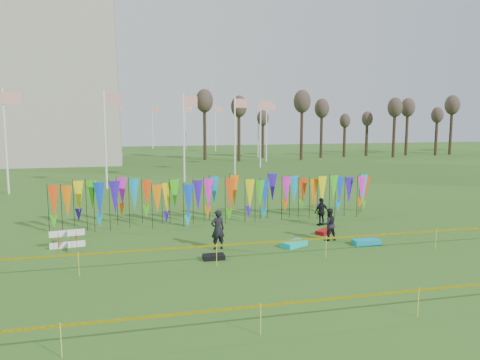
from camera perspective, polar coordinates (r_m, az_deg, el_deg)
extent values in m
plane|color=#2E5718|center=(20.28, 1.71, -9.07)|extent=(160.00, 160.00, 0.00)
cylinder|color=white|center=(69.45, 2.23, 6.07)|extent=(0.16, 0.16, 8.00)
plane|color=red|center=(69.61, 2.72, 8.79)|extent=(1.40, 0.00, 1.40)
cylinder|color=white|center=(76.21, 0.02, 6.21)|extent=(0.16, 0.16, 8.00)
plane|color=red|center=(76.34, 0.46, 8.69)|extent=(1.40, 0.00, 1.40)
cylinder|color=white|center=(82.20, -3.02, 6.30)|extent=(0.16, 0.16, 8.00)
plane|color=red|center=(82.31, -2.62, 8.60)|extent=(1.40, 0.00, 1.40)
cylinder|color=white|center=(87.23, -6.64, 6.33)|extent=(0.16, 0.16, 8.00)
plane|color=red|center=(87.30, -6.27, 8.50)|extent=(1.40, 0.00, 1.40)
cylinder|color=white|center=(91.13, -10.63, 6.30)|extent=(0.16, 0.16, 8.00)
plane|color=red|center=(91.16, -10.30, 8.39)|extent=(1.40, 0.00, 1.40)
cylinder|color=white|center=(93.79, -14.88, 6.21)|extent=(0.16, 0.16, 8.00)
plane|color=red|center=(93.77, -14.58, 8.24)|extent=(1.40, 0.00, 1.40)
cylinder|color=white|center=(95.13, -19.26, 6.06)|extent=(0.16, 0.16, 8.00)
plane|color=red|center=(95.07, -18.98, 8.06)|extent=(1.40, 0.00, 1.40)
cylinder|color=white|center=(95.13, -23.68, 5.85)|extent=(0.16, 0.16, 8.00)
plane|color=red|center=(95.03, -23.43, 7.85)|extent=(1.40, 0.00, 1.40)
cylinder|color=white|center=(39.73, -26.67, 4.16)|extent=(0.16, 0.16, 8.00)
plane|color=red|center=(39.59, -26.10, 8.97)|extent=(1.40, 0.00, 1.40)
cylinder|color=white|center=(39.74, -16.10, 4.67)|extent=(0.16, 0.16, 8.00)
plane|color=red|center=(39.70, -15.40, 9.46)|extent=(1.40, 0.00, 1.40)
cylinder|color=white|center=(42.82, -6.86, 5.10)|extent=(0.16, 0.16, 8.00)
plane|color=red|center=(42.89, -6.12, 9.52)|extent=(1.40, 0.00, 1.40)
cylinder|color=white|center=(48.23, -0.63, 5.42)|extent=(0.16, 0.16, 8.00)
plane|color=red|center=(48.36, 0.06, 9.34)|extent=(1.40, 0.00, 1.40)
cylinder|color=white|center=(54.97, 2.51, 5.68)|extent=(0.16, 0.16, 8.00)
plane|color=red|center=(55.13, 3.14, 9.11)|extent=(1.40, 0.00, 1.40)
cylinder|color=white|center=(62.24, 3.24, 5.89)|extent=(0.16, 0.16, 8.00)
plane|color=red|center=(62.41, 3.79, 8.92)|extent=(1.40, 0.00, 1.40)
cylinder|color=black|center=(25.98, -22.00, -3.10)|extent=(0.03, 0.03, 2.49)
cone|color=#EC400D|center=(25.88, -21.43, -2.30)|extent=(0.64, 0.64, 1.60)
cylinder|color=black|center=(25.90, -20.77, -3.07)|extent=(0.03, 0.03, 2.49)
cone|color=orange|center=(25.81, -20.19, -2.26)|extent=(0.64, 0.64, 1.60)
cylinder|color=black|center=(25.84, -19.53, -3.04)|extent=(0.03, 0.03, 2.49)
cone|color=yellow|center=(25.75, -18.95, -2.23)|extent=(0.64, 0.64, 1.60)
cylinder|color=black|center=(25.79, -18.29, -3.01)|extent=(0.03, 0.03, 2.49)
cone|color=#35C416|center=(25.71, -17.70, -2.19)|extent=(0.64, 0.64, 1.60)
cylinder|color=black|center=(25.75, -17.04, -2.97)|extent=(0.03, 0.03, 2.49)
cone|color=blue|center=(25.67, -16.44, -2.16)|extent=(0.64, 0.64, 1.60)
cylinder|color=black|center=(25.72, -15.78, -2.94)|extent=(0.03, 0.03, 2.49)
cone|color=#3314B7|center=(25.65, -15.19, -2.12)|extent=(0.64, 0.64, 1.60)
cylinder|color=black|center=(25.71, -14.53, -2.90)|extent=(0.03, 0.03, 2.49)
cone|color=#F71BC9|center=(25.64, -13.93, -2.08)|extent=(0.64, 0.64, 1.60)
cylinder|color=black|center=(25.71, -13.28, -2.86)|extent=(0.03, 0.03, 2.49)
cone|color=#0D99CF|center=(25.65, -12.68, -2.04)|extent=(0.64, 0.64, 1.60)
cylinder|color=black|center=(25.72, -12.02, -2.82)|extent=(0.03, 0.03, 2.49)
cone|color=#EC400D|center=(25.66, -11.42, -2.00)|extent=(0.64, 0.64, 1.60)
cylinder|color=black|center=(25.74, -10.77, -2.78)|extent=(0.03, 0.03, 2.49)
cone|color=orange|center=(25.69, -10.17, -1.96)|extent=(0.64, 0.64, 1.60)
cylinder|color=black|center=(25.77, -9.52, -2.73)|extent=(0.03, 0.03, 2.49)
cone|color=yellow|center=(25.73, -8.92, -1.91)|extent=(0.64, 0.64, 1.60)
cylinder|color=black|center=(25.82, -8.27, -2.69)|extent=(0.03, 0.03, 2.49)
cone|color=#35C416|center=(25.79, -7.67, -1.87)|extent=(0.64, 0.64, 1.60)
cylinder|color=black|center=(25.88, -7.03, -2.64)|extent=(0.03, 0.03, 2.49)
cone|color=blue|center=(25.85, -6.43, -1.83)|extent=(0.64, 0.64, 1.60)
cylinder|color=black|center=(25.95, -5.80, -2.60)|extent=(0.03, 0.03, 2.49)
cone|color=#3314B7|center=(25.93, -5.20, -1.78)|extent=(0.64, 0.64, 1.60)
cylinder|color=black|center=(26.03, -4.57, -2.55)|extent=(0.03, 0.03, 2.49)
cone|color=#F71BC9|center=(26.02, -3.97, -1.74)|extent=(0.64, 0.64, 1.60)
cylinder|color=black|center=(26.13, -3.35, -2.50)|extent=(0.03, 0.03, 2.49)
cone|color=#0D99CF|center=(26.12, -2.76, -1.69)|extent=(0.64, 0.64, 1.60)
cylinder|color=black|center=(26.23, -2.14, -2.45)|extent=(0.03, 0.03, 2.49)
cone|color=#EC400D|center=(26.23, -1.55, -1.64)|extent=(0.64, 0.64, 1.60)
cylinder|color=black|center=(26.35, -0.95, -2.40)|extent=(0.03, 0.03, 2.49)
cone|color=orange|center=(26.35, -0.35, -1.60)|extent=(0.64, 0.64, 1.60)
cylinder|color=black|center=(26.48, 0.24, -2.35)|extent=(0.03, 0.03, 2.49)
cone|color=yellow|center=(26.49, 0.83, -1.55)|extent=(0.64, 0.64, 1.60)
cylinder|color=black|center=(26.62, 1.42, -2.30)|extent=(0.03, 0.03, 2.49)
cone|color=#35C416|center=(26.64, 2.00, -1.50)|extent=(0.64, 0.64, 1.60)
cylinder|color=black|center=(26.77, 2.58, -2.25)|extent=(0.03, 0.03, 2.49)
cone|color=blue|center=(26.79, 3.16, -1.46)|extent=(0.64, 0.64, 1.60)
cylinder|color=black|center=(26.94, 3.73, -2.20)|extent=(0.03, 0.03, 2.49)
cone|color=#3314B7|center=(26.96, 4.30, -1.41)|extent=(0.64, 0.64, 1.60)
cylinder|color=black|center=(27.11, 4.86, -2.15)|extent=(0.03, 0.03, 2.49)
cone|color=#F71BC9|center=(27.14, 5.43, -1.36)|extent=(0.64, 0.64, 1.60)
cylinder|color=black|center=(27.29, 5.98, -2.10)|extent=(0.03, 0.03, 2.49)
cone|color=#0D99CF|center=(27.33, 6.54, -1.32)|extent=(0.64, 0.64, 1.60)
cylinder|color=black|center=(27.49, 7.08, -2.04)|extent=(0.03, 0.03, 2.49)
cone|color=#EC400D|center=(27.53, 7.64, -1.27)|extent=(0.64, 0.64, 1.60)
cylinder|color=black|center=(27.69, 8.17, -1.99)|extent=(0.03, 0.03, 2.49)
cone|color=orange|center=(27.74, 8.72, -1.22)|extent=(0.64, 0.64, 1.60)
cylinder|color=black|center=(27.91, 9.24, -1.94)|extent=(0.03, 0.03, 2.49)
cone|color=yellow|center=(27.96, 9.79, -1.18)|extent=(0.64, 0.64, 1.60)
cylinder|color=black|center=(28.13, 10.30, -1.89)|extent=(0.03, 0.03, 2.49)
cone|color=#35C416|center=(28.19, 10.84, -1.13)|extent=(0.64, 0.64, 1.60)
cylinder|color=black|center=(28.36, 11.34, -1.84)|extent=(0.03, 0.03, 2.49)
cone|color=blue|center=(28.43, 11.87, -1.09)|extent=(0.64, 0.64, 1.60)
cylinder|color=black|center=(28.60, 12.36, -1.79)|extent=(0.03, 0.03, 2.49)
cone|color=#3314B7|center=(28.67, 12.88, -1.04)|extent=(0.64, 0.64, 1.60)
cylinder|color=black|center=(28.86, 13.36, -1.74)|extent=(0.03, 0.03, 2.49)
cone|color=#F71BC9|center=(28.93, 13.88, -1.00)|extent=(0.64, 0.64, 1.60)
cylinder|color=black|center=(29.11, 14.35, -1.69)|extent=(0.03, 0.03, 2.49)
cone|color=#0D99CF|center=(29.19, 14.85, -0.95)|extent=(0.64, 0.64, 1.60)
cylinder|color=black|center=(29.38, 15.31, -1.64)|extent=(0.03, 0.03, 2.49)
cone|color=#EC400D|center=(29.47, 15.81, -0.91)|extent=(0.64, 0.64, 1.60)
cube|color=yellow|center=(19.04, 2.61, -7.62)|extent=(26.00, 0.01, 0.08)
cylinder|color=#D9E933|center=(18.50, -19.00, -9.69)|extent=(0.02, 0.02, 0.90)
cylinder|color=#D9E933|center=(18.70, -3.36, -9.09)|extent=(0.02, 0.02, 0.90)
cylinder|color=#D9E933|center=(20.17, 10.88, -7.97)|extent=(0.02, 0.02, 0.90)
cylinder|color=#D9E933|center=(22.68, 22.52, -6.68)|extent=(0.02, 0.02, 0.90)
cube|color=yellow|center=(13.55, 10.25, -14.16)|extent=(26.00, 0.01, 0.08)
cylinder|color=#D9E933|center=(12.77, -21.52, -17.79)|extent=(0.02, 0.02, 0.90)
cylinder|color=#D9E933|center=(13.05, 1.81, -16.66)|extent=(0.02, 0.02, 0.90)
cylinder|color=#D9E933|center=(15.09, 20.98, -13.74)|extent=(0.02, 0.02, 0.90)
cylinder|color=#3A2B1D|center=(63.76, -3.72, 5.21)|extent=(0.44, 0.44, 6.40)
ellipsoid|color=#46362E|center=(63.71, -3.75, 8.23)|extent=(1.92, 1.92, 2.56)
cylinder|color=#3A2B1D|center=(64.59, -0.21, 5.26)|extent=(0.44, 0.44, 6.40)
ellipsoid|color=#46362E|center=(64.54, -0.21, 8.24)|extent=(1.92, 1.92, 2.56)
cylinder|color=#3A2B1D|center=(65.65, 3.20, 5.28)|extent=(0.44, 0.44, 6.40)
ellipsoid|color=#46362E|center=(65.60, 3.22, 8.21)|extent=(1.92, 1.92, 2.56)
cylinder|color=#3A2B1D|center=(66.93, 6.49, 5.29)|extent=(0.44, 0.44, 6.40)
ellipsoid|color=#46362E|center=(66.88, 6.53, 8.17)|extent=(1.92, 1.92, 2.56)
cylinder|color=#3A2B1D|center=(68.42, 9.64, 5.28)|extent=(0.44, 0.44, 6.40)
ellipsoid|color=#46362E|center=(68.37, 9.71, 8.09)|extent=(1.92, 1.92, 2.56)
cylinder|color=#3A2B1D|center=(70.11, 12.66, 5.26)|extent=(0.44, 0.44, 6.40)
ellipsoid|color=#46362E|center=(70.06, 12.74, 8.00)|extent=(1.92, 1.92, 2.56)
cylinder|color=#3A2B1D|center=(71.98, 15.52, 5.22)|extent=(0.44, 0.44, 6.40)
ellipsoid|color=#46362E|center=(71.94, 15.62, 7.89)|extent=(1.92, 1.92, 2.56)
cylinder|color=#3A2B1D|center=(74.02, 18.23, 5.17)|extent=(0.44, 0.44, 6.40)
ellipsoid|color=#46362E|center=(73.98, 18.34, 7.77)|extent=(1.92, 1.92, 2.56)
cylinder|color=#3A2B1D|center=(76.21, 20.79, 5.12)|extent=(0.44, 0.44, 6.40)
ellipsoid|color=#46362E|center=(76.17, 20.91, 7.64)|extent=(1.92, 1.92, 2.56)
cylinder|color=#3A2B1D|center=(78.55, 23.20, 5.06)|extent=(0.44, 0.44, 6.40)
ellipsoid|color=#46362E|center=(78.51, 23.33, 7.51)|extent=(1.92, 1.92, 2.56)
cylinder|color=#3A2B1D|center=(81.02, 25.47, 4.99)|extent=(0.44, 0.44, 6.40)
ellipsoid|color=#46362E|center=(80.98, 25.61, 7.37)|extent=(1.92, 1.92, 2.56)
cylinder|color=red|center=(22.15, -21.38, -7.02)|extent=(0.02, 0.02, 0.85)
cylinder|color=red|center=(22.06, -19.44, -6.99)|extent=(0.02, 0.02, 0.85)
cylinder|color=red|center=(22.87, -21.14, -6.56)|extent=(0.02, 0.02, 0.85)
cylinder|color=red|center=(22.78, -19.26, -6.52)|extent=(0.02, 0.02, 0.85)
imported|color=black|center=(20.89, -2.73, -6.05)|extent=(0.73, 0.59, 1.78)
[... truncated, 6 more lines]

